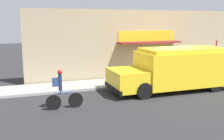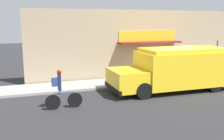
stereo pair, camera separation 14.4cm
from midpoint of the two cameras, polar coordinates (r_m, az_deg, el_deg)
name	(u,v)px [view 1 (the left image)]	position (r m, az deg, el deg)	size (l,w,h in m)	color
ground_plane	(170,84)	(16.09, 12.26, -2.91)	(70.00, 70.00, 0.00)	#2B2B2D
sidewalk	(161,79)	(16.96, 10.37, -1.93)	(28.00, 2.13, 0.13)	#999993
storefront	(152,44)	(17.70, 8.55, 5.67)	(16.50, 0.99, 4.40)	tan
school_bus	(177,68)	(14.52, 13.65, 0.34)	(6.72, 2.90, 2.27)	yellow
cyclist	(62,90)	(11.23, -11.29, -4.39)	(1.59, 0.20, 1.70)	black
stop_sign_post	(216,52)	(18.62, 21.48, 3.75)	(0.45, 0.45, 2.36)	slate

